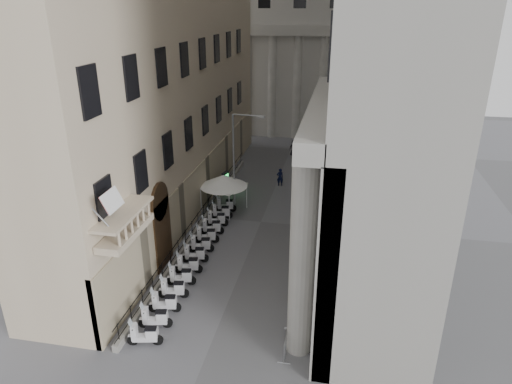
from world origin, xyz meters
TOP-DOWN VIEW (x-y plane):
  - far_building at (0.00, 48.00)m, footprint 22.00×10.00m
  - iron_fence at (-4.30, 18.00)m, footprint 0.30×28.00m
  - blue_awning at (4.15, 26.00)m, footprint 1.60×3.00m
  - flag at (-4.00, 5.00)m, footprint 1.00×1.40m
  - scooter_0 at (-3.10, 4.83)m, footprint 1.48×0.83m
  - scooter_1 at (-3.10, 6.14)m, footprint 1.48×0.83m
  - scooter_2 at (-3.10, 7.45)m, footprint 1.48×0.83m
  - scooter_3 at (-3.10, 8.75)m, footprint 1.48×0.83m
  - scooter_4 at (-3.10, 10.06)m, footprint 1.48×0.83m
  - scooter_5 at (-3.10, 11.36)m, footprint 1.48×0.83m
  - scooter_6 at (-3.10, 12.67)m, footprint 1.48×0.83m
  - scooter_7 at (-3.10, 13.98)m, footprint 1.48×0.83m
  - scooter_8 at (-3.10, 15.28)m, footprint 1.48×0.83m
  - scooter_9 at (-3.10, 16.59)m, footprint 1.48×0.83m
  - scooter_10 at (-3.10, 17.89)m, footprint 1.48×0.83m
  - scooter_11 at (-3.10, 19.20)m, footprint 1.48×0.83m
  - scooter_12 at (-3.10, 20.51)m, footprint 1.48×0.83m
  - barrier_0 at (3.68, 6.04)m, footprint 0.60×2.40m
  - barrier_1 at (3.68, 8.54)m, footprint 0.60×2.40m
  - barrier_2 at (3.68, 11.04)m, footprint 0.60×2.40m
  - barrier_3 at (3.68, 13.54)m, footprint 0.60×2.40m
  - barrier_4 at (3.68, 16.04)m, footprint 0.60×2.40m
  - barrier_5 at (3.68, 18.54)m, footprint 0.60×2.40m
  - barrier_6 at (3.68, 21.04)m, footprint 0.60×2.40m
  - barrier_7 at (3.68, 23.54)m, footprint 0.60×2.40m
  - security_tent at (-3.60, 21.17)m, footprint 3.75×3.75m
  - street_lamp at (-2.21, 21.03)m, footprint 2.56×0.47m
  - info_kiosk at (-4.19, 24.73)m, footprint 0.46×0.87m
  - pedestrian_a at (0.36, 26.90)m, footprint 0.69×0.56m
  - pedestrian_b at (2.53, 32.00)m, footprint 0.96×0.77m
  - pedestrian_c at (0.54, 36.00)m, footprint 0.89×0.62m

SIDE VIEW (x-z plane):
  - iron_fence at x=-4.30m, z-range -0.70..0.70m
  - blue_awning at x=4.15m, z-range -1.50..1.50m
  - flag at x=-4.00m, z-range -4.10..4.10m
  - scooter_0 at x=-3.10m, z-range -0.75..0.75m
  - scooter_1 at x=-3.10m, z-range -0.75..0.75m
  - scooter_2 at x=-3.10m, z-range -0.75..0.75m
  - scooter_3 at x=-3.10m, z-range -0.75..0.75m
  - scooter_4 at x=-3.10m, z-range -0.75..0.75m
  - scooter_5 at x=-3.10m, z-range -0.75..0.75m
  - scooter_6 at x=-3.10m, z-range -0.75..0.75m
  - scooter_7 at x=-3.10m, z-range -0.75..0.75m
  - scooter_8 at x=-3.10m, z-range -0.75..0.75m
  - scooter_9 at x=-3.10m, z-range -0.75..0.75m
  - scooter_10 at x=-3.10m, z-range -0.75..0.75m
  - scooter_11 at x=-3.10m, z-range -0.75..0.75m
  - scooter_12 at x=-3.10m, z-range -0.75..0.75m
  - barrier_0 at x=3.68m, z-range -0.55..0.55m
  - barrier_1 at x=3.68m, z-range -0.55..0.55m
  - barrier_2 at x=3.68m, z-range -0.55..0.55m
  - barrier_3 at x=3.68m, z-range -0.55..0.55m
  - barrier_4 at x=3.68m, z-range -0.55..0.55m
  - barrier_5 at x=3.68m, z-range -0.55..0.55m
  - barrier_6 at x=3.68m, z-range -0.55..0.55m
  - barrier_7 at x=3.68m, z-range -0.55..0.55m
  - pedestrian_a at x=0.36m, z-range 0.00..1.64m
  - pedestrian_c at x=0.54m, z-range 0.00..1.73m
  - info_kiosk at x=-4.19m, z-range 0.01..1.78m
  - pedestrian_b at x=2.53m, z-range 0.00..1.88m
  - security_tent at x=-3.60m, z-range 1.02..4.07m
  - street_lamp at x=-2.21m, z-range 0.73..8.58m
  - far_building at x=0.00m, z-range 0.00..30.00m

